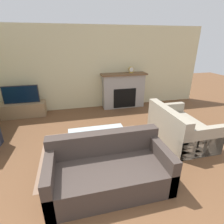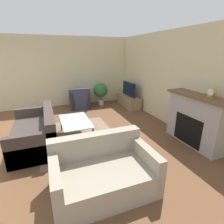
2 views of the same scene
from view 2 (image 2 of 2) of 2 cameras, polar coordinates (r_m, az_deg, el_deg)
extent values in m
cube|color=beige|center=(5.58, 17.37, 10.37)|extent=(8.85, 0.06, 2.70)
cube|color=beige|center=(7.39, -13.71, 12.60)|extent=(0.06, 7.83, 2.70)
cube|color=#896B56|center=(4.72, -10.76, -7.83)|extent=(2.39, 1.90, 0.00)
cube|color=#9E9993|center=(4.52, 25.67, -2.37)|extent=(1.45, 0.41, 1.20)
cube|color=black|center=(4.46, 23.37, -5.45)|extent=(0.80, 0.01, 0.67)
cube|color=brown|center=(4.34, 26.46, 4.67)|extent=(1.57, 0.47, 0.05)
cube|color=#997A56|center=(7.10, 5.46, 3.52)|extent=(1.29, 0.46, 0.44)
cube|color=#232328|center=(6.99, 5.59, 7.43)|extent=(1.02, 0.05, 0.55)
cube|color=black|center=(6.98, 5.39, 7.42)|extent=(0.98, 0.01, 0.51)
cube|color=#3D332D|center=(4.58, -23.95, -7.19)|extent=(1.91, 0.94, 0.42)
cube|color=#3D332D|center=(4.41, -19.87, -1.85)|extent=(1.91, 0.20, 0.40)
cube|color=#3D332D|center=(5.35, -23.85, -2.06)|extent=(0.14, 0.94, 0.66)
cube|color=#3D332D|center=(3.74, -24.59, -11.23)|extent=(0.14, 0.94, 0.66)
cube|color=#9E937F|center=(2.94, -2.64, -21.03)|extent=(0.99, 1.56, 0.42)
cube|color=#9E937F|center=(3.02, -5.20, -10.45)|extent=(0.20, 1.56, 0.40)
cube|color=#9E937F|center=(2.78, -17.77, -21.64)|extent=(0.99, 0.14, 0.66)
cube|color=#9E937F|center=(3.12, 10.31, -16.00)|extent=(0.99, 0.14, 0.66)
cube|color=#33384C|center=(7.08, -10.49, 3.14)|extent=(0.84, 0.81, 0.42)
cube|color=#33384C|center=(6.69, -10.39, 5.86)|extent=(0.25, 0.76, 0.40)
cube|color=#33384C|center=(7.09, -8.09, 4.29)|extent=(0.80, 0.20, 0.66)
cube|color=#33384C|center=(7.02, -13.03, 3.85)|extent=(0.80, 0.20, 0.66)
cylinder|color=#333338|center=(5.09, -16.26, -3.52)|extent=(0.04, 0.04, 0.44)
cylinder|color=#333338|center=(4.08, -14.69, -9.15)|extent=(0.04, 0.04, 0.44)
cylinder|color=#333338|center=(5.17, -9.41, -2.66)|extent=(0.04, 0.04, 0.44)
cylinder|color=#333338|center=(4.18, -6.14, -7.93)|extent=(0.04, 0.04, 0.44)
cube|color=silver|center=(4.52, -11.92, -2.88)|extent=(1.19, 0.70, 0.02)
cylinder|color=beige|center=(7.37, -3.68, 3.22)|extent=(0.25, 0.25, 0.22)
cylinder|color=#4C3823|center=(7.31, -3.71, 4.68)|extent=(0.03, 0.03, 0.17)
sphere|color=#2D6B33|center=(7.24, -3.76, 7.10)|extent=(0.57, 0.57, 0.57)
cube|color=#B79338|center=(4.19, 29.47, 4.30)|extent=(0.13, 0.07, 0.03)
cylinder|color=#B79338|center=(4.17, 29.71, 5.71)|extent=(0.18, 0.07, 0.18)
cylinder|color=white|center=(4.14, 29.38, 5.69)|extent=(0.15, 0.00, 0.15)
camera|label=1|loc=(5.28, -51.76, 13.65)|focal=28.00mm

